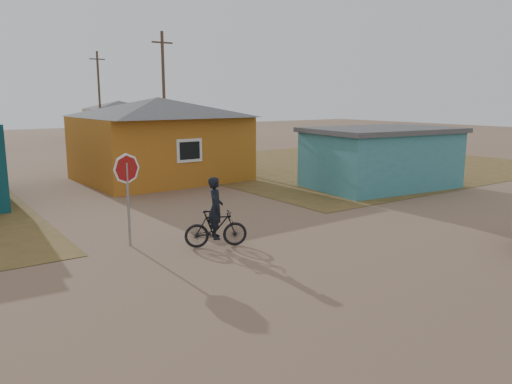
# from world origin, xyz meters

# --- Properties ---
(ground) EXTENTS (120.00, 120.00, 0.00)m
(ground) POSITION_xyz_m (0.00, 0.00, 0.00)
(ground) COLOR #80604A
(grass_ne) EXTENTS (20.00, 18.00, 0.00)m
(grass_ne) POSITION_xyz_m (14.00, 13.00, 0.01)
(grass_ne) COLOR brown
(grass_ne) RESTS_ON ground
(house_yellow) EXTENTS (7.72, 6.76, 3.90)m
(house_yellow) POSITION_xyz_m (2.50, 14.00, 2.00)
(house_yellow) COLOR #B0651B
(house_yellow) RESTS_ON ground
(shed_turquoise) EXTENTS (6.71, 4.93, 2.60)m
(shed_turquoise) POSITION_xyz_m (9.50, 6.50, 1.31)
(shed_turquoise) COLOR teal
(shed_turquoise) RESTS_ON ground
(house_beige_east) EXTENTS (6.95, 6.05, 3.60)m
(house_beige_east) POSITION_xyz_m (10.00, 40.00, 1.86)
(house_beige_east) COLOR tan
(house_beige_east) RESTS_ON ground
(utility_pole_near) EXTENTS (1.40, 0.20, 8.00)m
(utility_pole_near) POSITION_xyz_m (6.50, 22.00, 4.14)
(utility_pole_near) COLOR #4F3C2F
(utility_pole_near) RESTS_ON ground
(utility_pole_far) EXTENTS (1.40, 0.20, 8.00)m
(utility_pole_far) POSITION_xyz_m (7.50, 38.00, 4.14)
(utility_pole_far) COLOR #4F3C2F
(utility_pole_far) RESTS_ON ground
(stop_sign) EXTENTS (0.80, 0.14, 2.47)m
(stop_sign) POSITION_xyz_m (-2.80, 4.28, 1.81)
(stop_sign) COLOR gray
(stop_sign) RESTS_ON ground
(cyclist) EXTENTS (1.70, 1.09, 1.86)m
(cyclist) POSITION_xyz_m (-0.99, 2.87, 0.68)
(cyclist) COLOR black
(cyclist) RESTS_ON ground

